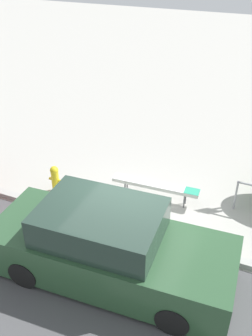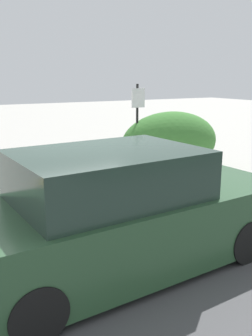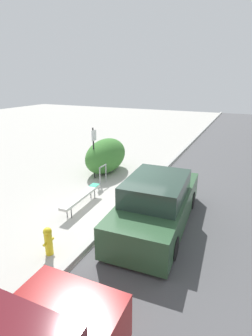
# 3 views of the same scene
# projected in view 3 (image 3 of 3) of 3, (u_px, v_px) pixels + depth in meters

# --- Properties ---
(ground_plane) EXTENTS (60.00, 60.00, 0.00)m
(ground_plane) POSITION_uv_depth(u_px,v_px,m) (120.00, 215.00, 8.69)
(ground_plane) COLOR #ADAAA3
(curb) EXTENTS (60.00, 0.20, 0.13)m
(curb) POSITION_uv_depth(u_px,v_px,m) (120.00, 213.00, 8.67)
(curb) COLOR #A8A8A3
(curb) RESTS_ON ground_plane
(bench) EXTENTS (2.25, 0.42, 0.49)m
(bench) POSITION_uv_depth(u_px,v_px,m) (82.00, 196.00, 9.07)
(bench) COLOR #515156
(bench) RESTS_ON ground_plane
(bike_rack) EXTENTS (0.55, 0.06, 0.83)m
(bike_rack) POSITION_uv_depth(u_px,v_px,m) (103.00, 173.00, 11.07)
(bike_rack) COLOR #99999E
(bike_rack) RESTS_ON ground_plane
(sign_post) EXTENTS (0.36, 0.08, 2.30)m
(sign_post) POSITION_uv_depth(u_px,v_px,m) (94.00, 149.00, 11.43)
(sign_post) COLOR black
(sign_post) RESTS_ON ground_plane
(fire_hydrant) EXTENTS (0.36, 0.22, 0.77)m
(fire_hydrant) POSITION_uv_depth(u_px,v_px,m) (48.00, 240.00, 6.62)
(fire_hydrant) COLOR gold
(fire_hydrant) RESTS_ON ground_plane
(shrub_hedge) EXTENTS (2.83, 1.48, 1.60)m
(shrub_hedge) POSITION_uv_depth(u_px,v_px,m) (106.00, 156.00, 12.46)
(shrub_hedge) COLOR #3D7A33
(shrub_hedge) RESTS_ON ground_plane
(parked_car_near) EXTENTS (4.80, 2.05, 1.59)m
(parked_car_near) POSITION_uv_depth(u_px,v_px,m) (157.00, 204.00, 7.89)
(parked_car_near) COLOR black
(parked_car_near) RESTS_ON ground_plane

